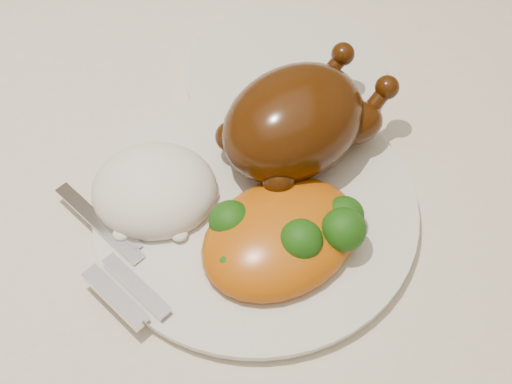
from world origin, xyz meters
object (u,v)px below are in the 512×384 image
object	(u,v)px
dining_table	(117,218)
roast_chicken	(297,120)
dinner_plate	(256,209)
side_plate	(286,73)

from	to	relation	value
dining_table	roast_chicken	bearing A→B (deg)	-18.38
dining_table	roast_chicken	world-z (taller)	roast_chicken
dinner_plate	roast_chicken	size ratio (longest dim) A/B	1.50
dinner_plate	side_plate	size ratio (longest dim) A/B	1.36
dining_table	dinner_plate	world-z (taller)	dinner_plate
dinner_plate	roast_chicken	world-z (taller)	roast_chicken
dining_table	roast_chicken	xyz separation A→B (m)	(0.17, -0.06, 0.16)
roast_chicken	side_plate	bearing A→B (deg)	52.90
side_plate	dinner_plate	bearing A→B (deg)	-117.61
roast_chicken	dining_table	bearing A→B (deg)	138.98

